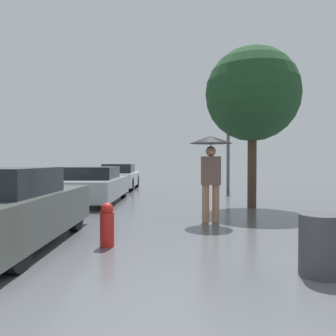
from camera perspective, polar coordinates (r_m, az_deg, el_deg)
name	(u,v)px	position (r m, az deg, el deg)	size (l,w,h in m)	color
ground_plane	(236,334)	(3.01, 11.84, -26.45)	(60.00, 60.00, 0.00)	#4C4F54
pedestrian	(211,157)	(7.50, 7.47, 1.83)	(0.98, 0.98, 1.97)	#9E7051
parked_car_nearest	(0,210)	(5.99, -27.21, -6.45)	(1.87, 4.01, 1.29)	#4C514C
parked_car_middle	(93,185)	(11.51, -12.92, -2.92)	(1.85, 4.41, 1.21)	#9EA3A8
parked_car_farthest	(119,177)	(16.60, -8.45, -1.58)	(1.66, 3.87, 1.26)	silver
tree	(252,95)	(10.26, 14.49, 12.25)	(2.79, 2.79, 4.78)	#473323
street_lamp	(228,134)	(15.50, 10.44, 5.84)	(0.24, 0.24, 4.92)	#515456
trash_bin	(319,245)	(4.48, 24.86, -12.10)	(0.48, 0.48, 0.75)	#38383D
fire_hydrant	(107,225)	(5.51, -10.57, -9.70)	(0.23, 0.23, 0.72)	#B21E19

